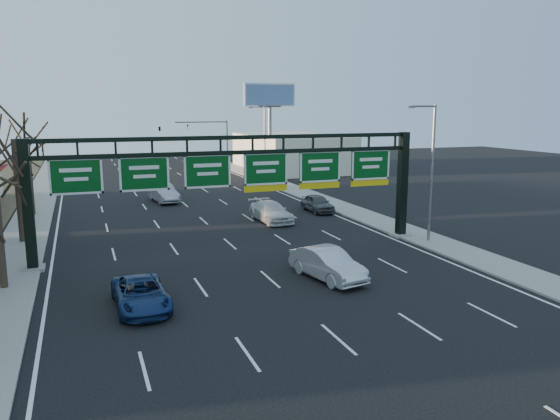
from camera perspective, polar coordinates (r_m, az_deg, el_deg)
name	(u,v)px	position (r m, az deg, el deg)	size (l,w,h in m)	color
ground	(283,291)	(26.88, 0.36, -8.46)	(160.00, 160.00, 0.00)	black
sidewalk_left	(29,227)	(44.80, -24.78, -1.61)	(3.00, 120.00, 0.12)	gray
sidewalk_right	(338,206)	(49.66, 6.06, 0.43)	(3.00, 120.00, 0.12)	gray
lane_markings	(198,216)	(45.54, -8.54, -0.63)	(21.60, 120.00, 0.01)	white
sign_gantry	(240,177)	(33.32, -4.23, 3.42)	(24.60, 1.20, 7.20)	black
building_right_distant	(291,152)	(79.50, 1.16, 6.07)	(12.00, 20.00, 5.00)	beige
tree_mid	(12,123)	(38.98, -26.20, 8.17)	(3.60, 3.60, 9.24)	#2F241A
tree_far	(26,124)	(48.94, -25.03, 8.10)	(3.60, 3.60, 8.86)	#2F241A
streetlight_near	(430,166)	(36.87, 15.44, 4.46)	(2.15, 0.22, 9.00)	slate
streetlight_far	(264,139)	(67.38, -1.71, 7.45)	(2.15, 0.22, 9.00)	slate
billboard_right	(270,106)	(72.81, -1.08, 10.82)	(7.00, 0.50, 12.00)	slate
traffic_signal_mast	(186,131)	(80.19, -9.83, 8.10)	(10.16, 0.54, 7.00)	black
car_blue_suv	(141,294)	(25.26, -14.34, -8.48)	(2.21, 4.80, 1.33)	navy
car_silver_sedan	(327,264)	(28.58, 4.98, -5.64)	(1.71, 4.90, 1.61)	silver
car_white_wagon	(271,212)	(42.88, -0.95, -0.18)	(2.13, 5.25, 1.52)	silver
car_grey_far	(317,203)	(46.98, 3.93, 0.72)	(1.74, 4.32, 1.47)	#46484C
car_silver_distant	(164,193)	(52.86, -12.08, 1.72)	(1.76, 5.05, 1.66)	#A3A4A8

